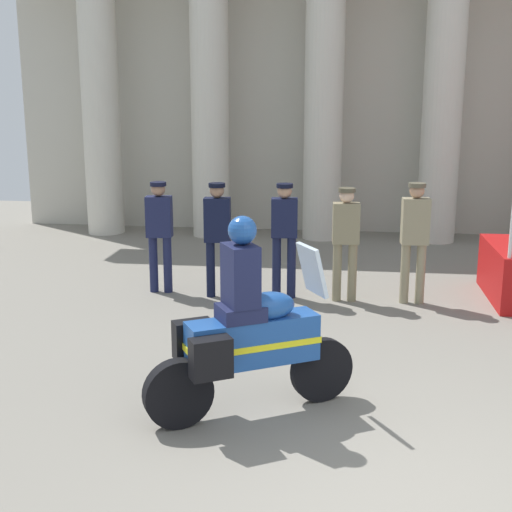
# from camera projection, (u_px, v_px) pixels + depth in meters

# --- Properties ---
(colonnade_backdrop) EXTENTS (15.92, 1.63, 6.34)m
(colonnade_backdrop) POSITION_uv_depth(u_px,v_px,m) (382.00, 77.00, 14.25)
(colonnade_backdrop) COLOR beige
(colonnade_backdrop) RESTS_ON ground_plane
(officer_in_row_0) EXTENTS (0.40, 0.25, 1.69)m
(officer_in_row_0) POSITION_uv_depth(u_px,v_px,m) (159.00, 228.00, 10.41)
(officer_in_row_0) COLOR #191E42
(officer_in_row_0) RESTS_ON ground_plane
(officer_in_row_1) EXTENTS (0.40, 0.25, 1.70)m
(officer_in_row_1) POSITION_uv_depth(u_px,v_px,m) (217.00, 231.00, 10.15)
(officer_in_row_1) COLOR black
(officer_in_row_1) RESTS_ON ground_plane
(officer_in_row_2) EXTENTS (0.40, 0.25, 1.70)m
(officer_in_row_2) POSITION_uv_depth(u_px,v_px,m) (284.00, 231.00, 10.12)
(officer_in_row_2) COLOR #141938
(officer_in_row_2) RESTS_ON ground_plane
(officer_in_row_3) EXTENTS (0.40, 0.25, 1.66)m
(officer_in_row_3) POSITION_uv_depth(u_px,v_px,m) (346.00, 235.00, 9.94)
(officer_in_row_3) COLOR #847A5B
(officer_in_row_3) RESTS_ON ground_plane
(officer_in_row_4) EXTENTS (0.40, 0.25, 1.74)m
(officer_in_row_4) POSITION_uv_depth(u_px,v_px,m) (415.00, 233.00, 9.83)
(officer_in_row_4) COLOR gray
(officer_in_row_4) RESTS_ON ground_plane
(motorcycle_with_rider) EXTENTS (1.87, 1.21, 1.90)m
(motorcycle_with_rider) POSITION_uv_depth(u_px,v_px,m) (246.00, 334.00, 6.37)
(motorcycle_with_rider) COLOR black
(motorcycle_with_rider) RESTS_ON ground_plane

